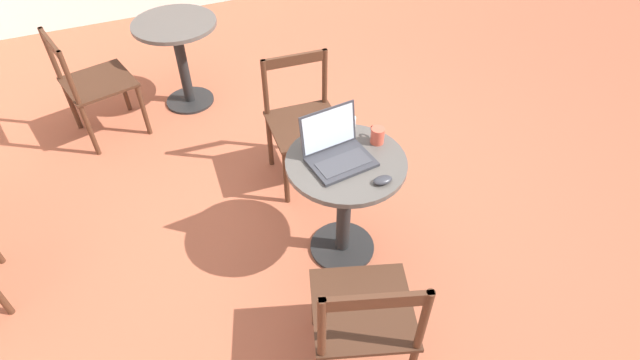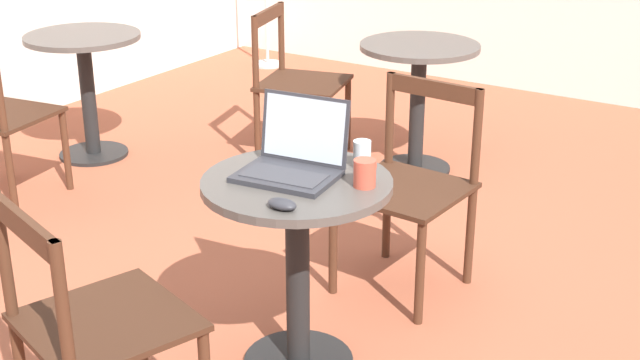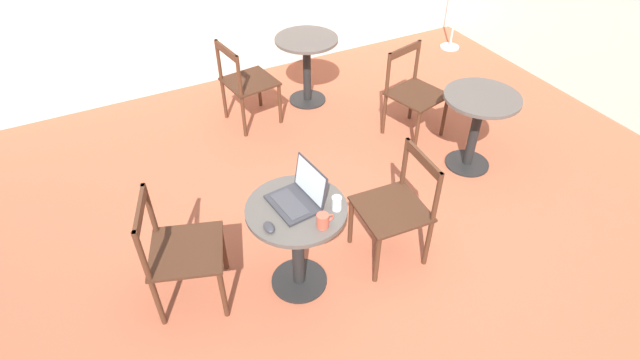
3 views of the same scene
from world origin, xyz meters
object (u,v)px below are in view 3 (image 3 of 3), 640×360
at_px(cafe_table_far, 307,57).
at_px(chair_far_left, 246,83).
at_px(chair_near_left, 179,251).
at_px(mouse, 269,227).
at_px(chair_mid_back, 413,93).
at_px(mug, 323,221).
at_px(cafe_table_near, 297,231).
at_px(cafe_table_mid, 478,117).
at_px(drinking_glass, 337,203).
at_px(chair_near_right, 397,208).
at_px(laptop, 298,196).

distance_m(cafe_table_far, chair_far_left, 0.72).
relative_size(chair_near_left, mouse, 8.49).
height_order(chair_near_left, chair_mid_back, same).
bearing_deg(chair_far_left, cafe_table_far, 8.18).
height_order(mouse, mug, mug).
bearing_deg(cafe_table_near, cafe_table_far, 62.45).
bearing_deg(chair_near_left, cafe_table_mid, 5.81).
relative_size(cafe_table_mid, mug, 6.41).
relative_size(chair_mid_back, mouse, 8.49).
distance_m(cafe_table_mid, cafe_table_far, 1.87).
height_order(cafe_table_mid, chair_mid_back, chair_mid_back).
distance_m(chair_far_left, drinking_glass, 2.26).
bearing_deg(chair_near_left, mug, -30.17).
xyz_separation_m(cafe_table_far, drinking_glass, (-0.93, -2.32, 0.25)).
height_order(cafe_table_far, mouse, mouse).
relative_size(mouse, drinking_glass, 1.06).
bearing_deg(mouse, cafe_table_near, 23.01).
relative_size(cafe_table_mid, cafe_table_far, 1.00).
relative_size(chair_near_right, drinking_glass, 8.97).
bearing_deg(drinking_glass, cafe_table_mid, 20.21).
xyz_separation_m(cafe_table_mid, chair_far_left, (-1.51, 1.58, -0.07)).
bearing_deg(chair_near_left, chair_mid_back, 20.88).
height_order(laptop, mug, laptop).
distance_m(cafe_table_near, drinking_glass, 0.35).
bearing_deg(chair_near_right, cafe_table_mid, 25.14).
height_order(cafe_table_near, chair_near_left, chair_near_left).
relative_size(cafe_table_mid, chair_near_right, 0.84).
relative_size(mouse, mug, 0.90).
bearing_deg(cafe_table_far, cafe_table_mid, -64.65).
height_order(cafe_table_near, cafe_table_far, same).
xyz_separation_m(cafe_table_near, chair_mid_back, (1.77, 1.19, -0.07)).
distance_m(chair_near_left, chair_far_left, 2.18).
bearing_deg(chair_far_left, mouse, -106.72).
bearing_deg(chair_near_right, chair_mid_back, 50.38).
xyz_separation_m(chair_far_left, mug, (-0.36, -2.31, 0.32)).
distance_m(cafe_table_near, cafe_table_far, 2.48).
bearing_deg(drinking_glass, chair_mid_back, 40.21).
bearing_deg(cafe_table_mid, chair_far_left, 133.61).
xyz_separation_m(chair_far_left, laptop, (-0.40, -2.06, 0.33)).
distance_m(chair_mid_back, mouse, 2.39).
xyz_separation_m(chair_near_left, chair_mid_back, (2.49, 0.95, 0.00)).
xyz_separation_m(chair_near_left, drinking_glass, (0.93, -0.37, 0.32)).
bearing_deg(laptop, mouse, -152.55).
xyz_separation_m(chair_near_right, drinking_glass, (-0.53, -0.07, 0.32)).
height_order(chair_mid_back, drinking_glass, chair_mid_back).
distance_m(chair_far_left, mug, 2.36).
distance_m(cafe_table_mid, mouse, 2.26).
distance_m(cafe_table_near, chair_mid_back, 2.14).
bearing_deg(drinking_glass, laptop, 138.33).
height_order(chair_near_right, chair_mid_back, same).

